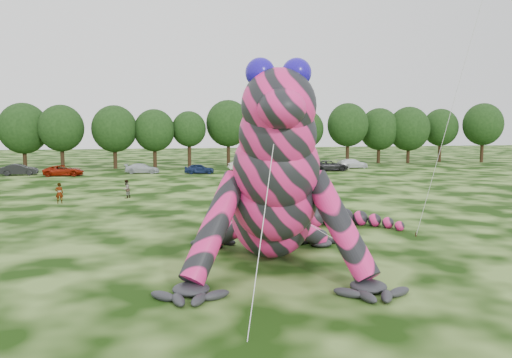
{
  "coord_description": "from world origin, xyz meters",
  "views": [
    {
      "loc": [
        -4.51,
        -20.75,
        6.61
      ],
      "look_at": [
        0.32,
        2.53,
        4.0
      ],
      "focal_mm": 35.0,
      "sensor_mm": 36.0,
      "label": 1
    }
  ],
  "objects": [
    {
      "name": "tree_16",
      "position": [
        45.45,
        59.37,
        4.69
      ],
      "size": [
        6.26,
        5.63,
        9.37
      ],
      "primitive_type": null,
      "color": "black",
      "rests_on": "ground"
    },
    {
      "name": "car_2",
      "position": [
        -15.81,
        46.87,
        0.69
      ],
      "size": [
        5.04,
        2.43,
        1.38
      ],
      "primitive_type": "imported",
      "rotation": [
        0.0,
        0.0,
        1.54
      ],
      "color": "maroon",
      "rests_on": "ground"
    },
    {
      "name": "tree_7",
      "position": [
        -10.08,
        56.8,
        4.74
      ],
      "size": [
        6.68,
        6.01,
        9.48
      ],
      "primitive_type": null,
      "color": "black",
      "rests_on": "ground"
    },
    {
      "name": "tree_11",
      "position": [
        13.79,
        58.2,
        5.03
      ],
      "size": [
        7.01,
        6.31,
        10.07
      ],
      "primitive_type": null,
      "color": "black",
      "rests_on": "ground"
    },
    {
      "name": "ground",
      "position": [
        0.0,
        0.0,
        0.0
      ],
      "size": [
        240.0,
        240.0,
        0.0
      ],
      "primitive_type": "plane",
      "color": "#16330A",
      "rests_on": "ground"
    },
    {
      "name": "car_6",
      "position": [
        20.21,
        46.56,
        0.74
      ],
      "size": [
        5.5,
        2.79,
        1.49
      ],
      "primitive_type": "imported",
      "rotation": [
        0.0,
        0.0,
        1.51
      ],
      "color": "#232326",
      "rests_on": "ground"
    },
    {
      "name": "spectator_5",
      "position": [
        7.93,
        20.95,
        0.85
      ],
      "size": [
        1.6,
        0.59,
        1.69
      ],
      "primitive_type": "imported",
      "rotation": [
        0.0,
        0.0,
        6.22
      ],
      "color": "gray",
      "rests_on": "ground"
    },
    {
      "name": "tree_5",
      "position": [
        -23.12,
        58.44,
        4.9
      ],
      "size": [
        7.16,
        6.44,
        9.8
      ],
      "primitive_type": null,
      "color": "black",
      "rests_on": "ground"
    },
    {
      "name": "tree_8",
      "position": [
        -4.22,
        56.99,
        4.47
      ],
      "size": [
        6.14,
        5.53,
        8.94
      ],
      "primitive_type": null,
      "color": "black",
      "rests_on": "ground"
    },
    {
      "name": "car_4",
      "position": [
        1.56,
        46.18,
        0.68
      ],
      "size": [
        4.12,
        1.94,
        1.36
      ],
      "primitive_type": "imported",
      "rotation": [
        0.0,
        0.0,
        1.49
      ],
      "color": "#142349",
      "rests_on": "ground"
    },
    {
      "name": "tree_14",
      "position": [
        33.46,
        58.72,
        4.7
      ],
      "size": [
        6.82,
        6.14,
        9.4
      ],
      "primitive_type": null,
      "color": "black",
      "rests_on": "ground"
    },
    {
      "name": "tree_15",
      "position": [
        38.47,
        57.77,
        4.82
      ],
      "size": [
        7.17,
        6.45,
        9.63
      ],
      "primitive_type": null,
      "color": "black",
      "rests_on": "ground"
    },
    {
      "name": "car_3",
      "position": [
        -5.98,
        48.43,
        0.66
      ],
      "size": [
        4.79,
        2.49,
        1.33
      ],
      "primitive_type": "imported",
      "rotation": [
        0.0,
        0.0,
        1.43
      ],
      "color": "silver",
      "rests_on": "ground"
    },
    {
      "name": "tree_12",
      "position": [
        20.01,
        57.74,
        4.49
      ],
      "size": [
        5.99,
        5.39,
        8.97
      ],
      "primitive_type": null,
      "color": "black",
      "rests_on": "ground"
    },
    {
      "name": "spectator_3",
      "position": [
        13.8,
        32.46,
        0.92
      ],
      "size": [
        1.16,
        0.89,
        1.84
      ],
      "primitive_type": "imported",
      "rotation": [
        0.0,
        0.0,
        3.62
      ],
      "color": "gray",
      "rests_on": "ground"
    },
    {
      "name": "car_7",
      "position": [
        25.09,
        49.98,
        0.71
      ],
      "size": [
        5.16,
        2.79,
        1.42
      ],
      "primitive_type": "imported",
      "rotation": [
        0.0,
        0.0,
        1.74
      ],
      "color": "white",
      "rests_on": "ground"
    },
    {
      "name": "tree_6",
      "position": [
        -17.56,
        56.68,
        4.75
      ],
      "size": [
        6.52,
        5.86,
        9.49
      ],
      "primitive_type": null,
      "color": "black",
      "rests_on": "ground"
    },
    {
      "name": "inflatable_gecko",
      "position": [
        1.22,
        3.53,
        4.66
      ],
      "size": [
        18.36,
        20.82,
        9.32
      ],
      "primitive_type": null,
      "rotation": [
        0.0,
        0.0,
        -0.15
      ],
      "color": "#EE237A",
      "rests_on": "ground"
    },
    {
      "name": "tree_9",
      "position": [
        1.06,
        57.35,
        4.34
      ],
      "size": [
        5.27,
        4.74,
        8.68
      ],
      "primitive_type": null,
      "color": "black",
      "rests_on": "ground"
    },
    {
      "name": "tree_13",
      "position": [
        27.13,
        57.13,
        5.06
      ],
      "size": [
        6.83,
        6.15,
        10.13
      ],
      "primitive_type": null,
      "color": "black",
      "rests_on": "ground"
    },
    {
      "name": "car_5",
      "position": [
        8.25,
        49.93,
        0.72
      ],
      "size": [
        4.36,
        1.54,
        1.43
      ],
      "primitive_type": "imported",
      "rotation": [
        0.0,
        0.0,
        1.58
      ],
      "color": "silver",
      "rests_on": "ground"
    },
    {
      "name": "spectator_1",
      "position": [
        -6.92,
        25.11,
        0.83
      ],
      "size": [
        0.97,
        1.02,
        1.66
      ],
      "primitive_type": "imported",
      "rotation": [
        0.0,
        0.0,
        4.1
      ],
      "color": "gray",
      "rests_on": "ground"
    },
    {
      "name": "tree_17",
      "position": [
        51.95,
        56.66,
        5.15
      ],
      "size": [
        6.98,
        6.28,
        10.3
      ],
      "primitive_type": null,
      "color": "black",
      "rests_on": "ground"
    },
    {
      "name": "spectator_2",
      "position": [
        11.52,
        28.61,
        0.93
      ],
      "size": [
        1.21,
        0.7,
        1.85
      ],
      "primitive_type": "imported",
      "rotation": [
        0.0,
        0.0,
        0.01
      ],
      "color": "gray",
      "rests_on": "ground"
    },
    {
      "name": "spectator_0",
      "position": [
        -12.28,
        23.18,
        0.87
      ],
      "size": [
        0.7,
        0.53,
        1.75
      ],
      "primitive_type": "imported",
      "rotation": [
        0.0,
        0.0,
        3.32
      ],
      "color": "gray",
      "rests_on": "ground"
    },
    {
      "name": "car_1",
      "position": [
        -21.62,
        48.87,
        0.74
      ],
      "size": [
        4.6,
        1.85,
        1.49
      ],
      "primitive_type": "imported",
      "rotation": [
        0.0,
        0.0,
        1.63
      ],
      "color": "black",
      "rests_on": "ground"
    },
    {
      "name": "tree_10",
      "position": [
        7.4,
        58.58,
        5.25
      ],
      "size": [
        7.09,
        6.38,
        10.5
      ],
      "primitive_type": null,
      "color": "black",
      "rests_on": "ground"
    }
  ]
}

